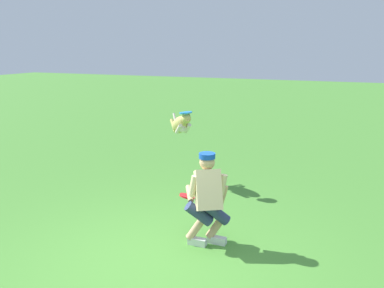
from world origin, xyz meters
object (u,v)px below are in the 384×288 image
person (208,197)px  frisbee_flying (186,113)px  dog (181,125)px  frisbee_held (187,196)px

person → frisbee_flying: bearing=-0.4°
person → dog: dog is taller
person → dog: 2.72m
person → frisbee_held: person is taller
person → frisbee_held: size_ratio=5.75×
frisbee_flying → frisbee_held: (-0.84, 1.89, -0.87)m
dog → frisbee_held: size_ratio=3.66×
frisbee_flying → frisbee_held: frisbee_flying is taller
dog → person: bearing=-8.9°
person → frisbee_held: bearing=38.4°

